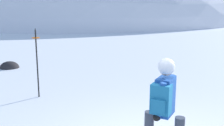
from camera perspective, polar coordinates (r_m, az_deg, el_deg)
ridge_peak_main at (r=41.29m, az=-4.25°, el=8.97°), size 43.66×39.29×16.55m
snowboarder_main at (r=4.48m, az=10.16°, el=-9.17°), size 1.40×1.36×1.71m
piste_marker_near at (r=7.76m, az=-14.53°, el=0.94°), size 0.20×0.20×1.84m
rock_mid at (r=11.61m, az=-19.48°, el=-0.92°), size 0.72×0.61×0.50m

